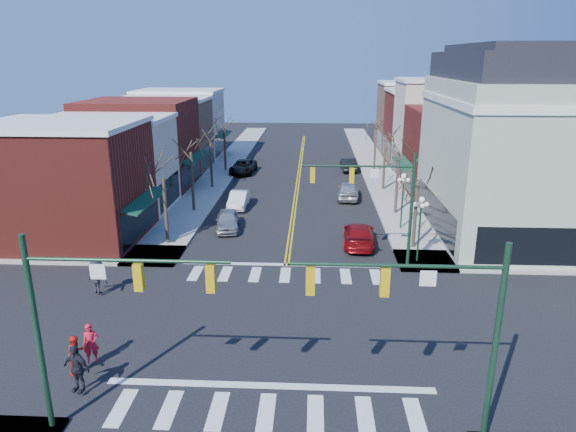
# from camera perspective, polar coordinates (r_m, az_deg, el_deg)

# --- Properties ---
(ground) EXTENTS (160.00, 160.00, 0.00)m
(ground) POSITION_cam_1_polar(r_m,az_deg,el_deg) (25.25, -1.13, -12.26)
(ground) COLOR black
(ground) RESTS_ON ground
(sidewalk_left) EXTENTS (3.50, 70.00, 0.15)m
(sidewalk_left) POSITION_cam_1_polar(r_m,az_deg,el_deg) (44.90, -10.55, 0.98)
(sidewalk_left) COLOR #9E9B93
(sidewalk_left) RESTS_ON ground
(sidewalk_right) EXTENTS (3.50, 70.00, 0.15)m
(sidewalk_right) POSITION_cam_1_polar(r_m,az_deg,el_deg) (44.28, 12.07, 0.65)
(sidewalk_right) COLOR #9E9B93
(sidewalk_right) RESTS_ON ground
(bldg_left_brick_a) EXTENTS (10.00, 8.50, 8.00)m
(bldg_left_brick_a) POSITION_cam_1_polar(r_m,az_deg,el_deg) (38.68, -23.46, 3.22)
(bldg_left_brick_a) COLOR maroon
(bldg_left_brick_a) RESTS_ON ground
(bldg_left_stucco_a) EXTENTS (10.00, 7.00, 7.50)m
(bldg_left_stucco_a) POSITION_cam_1_polar(r_m,az_deg,el_deg) (45.63, -19.25, 5.32)
(bldg_left_stucco_a) COLOR beige
(bldg_left_stucco_a) RESTS_ON ground
(bldg_left_brick_b) EXTENTS (10.00, 9.00, 8.50)m
(bldg_left_brick_b) POSITION_cam_1_polar(r_m,az_deg,el_deg) (52.92, -16.14, 7.68)
(bldg_left_brick_b) COLOR maroon
(bldg_left_brick_b) RESTS_ON ground
(bldg_left_tan) EXTENTS (10.00, 7.50, 7.80)m
(bldg_left_tan) POSITION_cam_1_polar(r_m,az_deg,el_deg) (60.74, -13.65, 8.70)
(bldg_left_tan) COLOR #8F674F
(bldg_left_tan) RESTS_ON ground
(bldg_left_stucco_b) EXTENTS (10.00, 8.00, 8.20)m
(bldg_left_stucco_b) POSITION_cam_1_polar(r_m,az_deg,el_deg) (68.12, -11.85, 9.87)
(bldg_left_stucco_b) COLOR beige
(bldg_left_stucco_b) RESTS_ON ground
(bldg_right_brick_a) EXTENTS (10.00, 8.50, 8.00)m
(bldg_right_brick_a) POSITION_cam_1_polar(r_m,az_deg,el_deg) (50.36, 19.01, 6.68)
(bldg_right_brick_a) COLOR maroon
(bldg_right_brick_a) RESTS_ON ground
(bldg_right_stucco) EXTENTS (10.00, 7.00, 10.00)m
(bldg_right_stucco) POSITION_cam_1_polar(r_m,az_deg,el_deg) (57.61, 17.05, 9.09)
(bldg_right_stucco) COLOR beige
(bldg_right_stucco) RESTS_ON ground
(bldg_right_brick_b) EXTENTS (10.00, 8.00, 8.50)m
(bldg_right_brick_b) POSITION_cam_1_polar(r_m,az_deg,el_deg) (64.95, 15.44, 9.40)
(bldg_right_brick_b) COLOR maroon
(bldg_right_brick_b) RESTS_ON ground
(bldg_right_tan) EXTENTS (10.00, 8.00, 9.00)m
(bldg_right_tan) POSITION_cam_1_polar(r_m,az_deg,el_deg) (72.70, 14.14, 10.48)
(bldg_right_tan) COLOR #8F674F
(bldg_right_tan) RESTS_ON ground
(victorian_corner) EXTENTS (12.25, 14.25, 13.30)m
(victorian_corner) POSITION_cam_1_polar(r_m,az_deg,el_deg) (39.77, 25.08, 7.29)
(victorian_corner) COLOR #AEBBA2
(victorian_corner) RESTS_ON ground
(traffic_mast_near_left) EXTENTS (6.60, 0.28, 7.20)m
(traffic_mast_near_left) POSITION_cam_1_polar(r_m,az_deg,el_deg) (17.92, -21.21, -9.56)
(traffic_mast_near_left) COLOR #14331E
(traffic_mast_near_left) RESTS_ON ground
(traffic_mast_near_right) EXTENTS (6.60, 0.28, 7.20)m
(traffic_mast_near_right) POSITION_cam_1_polar(r_m,az_deg,el_deg) (16.91, 16.37, -10.70)
(traffic_mast_near_right) COLOR #14331E
(traffic_mast_near_right) RESTS_ON ground
(traffic_mast_far_right) EXTENTS (6.60, 0.28, 7.20)m
(traffic_mast_far_right) POSITION_cam_1_polar(r_m,az_deg,el_deg) (30.57, 10.23, 2.33)
(traffic_mast_far_right) COLOR #14331E
(traffic_mast_far_right) RESTS_ON ground
(lamppost_corner) EXTENTS (0.36, 0.36, 4.33)m
(lamppost_corner) POSITION_cam_1_polar(r_m,az_deg,el_deg) (32.53, 14.48, -0.24)
(lamppost_corner) COLOR #14331E
(lamppost_corner) RESTS_ON ground
(lamppost_midblock) EXTENTS (0.36, 0.36, 4.33)m
(lamppost_midblock) POSITION_cam_1_polar(r_m,az_deg,el_deg) (38.68, 12.65, 2.65)
(lamppost_midblock) COLOR #14331E
(lamppost_midblock) RESTS_ON ground
(tree_left_a) EXTENTS (0.24, 0.24, 4.76)m
(tree_left_a) POSITION_cam_1_polar(r_m,az_deg,el_deg) (35.84, -13.43, 0.47)
(tree_left_a) COLOR #382B21
(tree_left_a) RESTS_ON ground
(tree_left_b) EXTENTS (0.24, 0.24, 5.04)m
(tree_left_b) POSITION_cam_1_polar(r_m,az_deg,el_deg) (43.27, -10.57, 3.71)
(tree_left_b) COLOR #382B21
(tree_left_b) RESTS_ON ground
(tree_left_c) EXTENTS (0.24, 0.24, 4.55)m
(tree_left_c) POSITION_cam_1_polar(r_m,az_deg,el_deg) (50.95, -8.52, 5.56)
(tree_left_c) COLOR #382B21
(tree_left_c) RESTS_ON ground
(tree_left_d) EXTENTS (0.24, 0.24, 4.90)m
(tree_left_d) POSITION_cam_1_polar(r_m,az_deg,el_deg) (58.64, -7.03, 7.32)
(tree_left_d) COLOR #382B21
(tree_left_d) RESTS_ON ground
(tree_right_a) EXTENTS (0.24, 0.24, 4.62)m
(tree_right_a) POSITION_cam_1_polar(r_m,az_deg,el_deg) (35.10, 13.94, -0.04)
(tree_right_a) COLOR #382B21
(tree_right_a) RESTS_ON ground
(tree_right_b) EXTENTS (0.24, 0.24, 5.18)m
(tree_right_b) POSITION_cam_1_polar(r_m,az_deg,el_deg) (42.63, 12.02, 3.52)
(tree_right_b) COLOR #382B21
(tree_right_b) RESTS_ON ground
(tree_right_c) EXTENTS (0.24, 0.24, 4.83)m
(tree_right_c) POSITION_cam_1_polar(r_m,az_deg,el_deg) (50.39, 10.64, 5.49)
(tree_right_c) COLOR #382B21
(tree_right_c) RESTS_ON ground
(tree_right_d) EXTENTS (0.24, 0.24, 4.97)m
(tree_right_d) POSITION_cam_1_polar(r_m,az_deg,el_deg) (58.18, 9.64, 7.16)
(tree_right_d) COLOR #382B21
(tree_right_d) RESTS_ON ground
(car_left_near) EXTENTS (2.23, 4.40, 1.44)m
(car_left_near) POSITION_cam_1_polar(r_m,az_deg,el_deg) (38.74, -6.75, -0.48)
(car_left_near) COLOR #A7A7AC
(car_left_near) RESTS_ON ground
(car_left_mid) EXTENTS (1.51, 4.21, 1.38)m
(car_left_mid) POSITION_cam_1_polar(r_m,az_deg,el_deg) (44.37, -5.50, 1.83)
(car_left_mid) COLOR white
(car_left_mid) RESTS_ON ground
(car_left_far) EXTENTS (2.78, 5.40, 1.46)m
(car_left_far) POSITION_cam_1_polar(r_m,az_deg,el_deg) (57.67, -5.00, 5.48)
(car_left_far) COLOR black
(car_left_far) RESTS_ON ground
(car_right_near) EXTENTS (2.37, 5.23, 1.49)m
(car_right_near) POSITION_cam_1_polar(r_m,az_deg,el_deg) (35.70, 7.89, -2.04)
(car_right_near) COLOR maroon
(car_right_near) RESTS_ON ground
(car_right_mid) EXTENTS (2.29, 4.94, 1.64)m
(car_right_mid) POSITION_cam_1_polar(r_m,az_deg,el_deg) (47.24, 6.70, 2.90)
(car_right_mid) COLOR #ADADB1
(car_right_mid) RESTS_ON ground
(car_right_far) EXTENTS (1.80, 4.55, 1.47)m
(car_right_far) POSITION_cam_1_polar(r_m,az_deg,el_deg) (59.15, 6.73, 5.73)
(car_right_far) COLOR black
(car_right_far) RESTS_ON ground
(pedestrian_red_a) EXTENTS (0.76, 0.67, 1.75)m
(pedestrian_red_a) POSITION_cam_1_polar(r_m,az_deg,el_deg) (23.51, -21.06, -13.05)
(pedestrian_red_a) COLOR red
(pedestrian_red_a) RESTS_ON sidewalk_left
(pedestrian_red_b) EXTENTS (0.85, 0.96, 1.65)m
(pedestrian_red_b) POSITION_cam_1_polar(r_m,az_deg,el_deg) (23.06, -22.44, -14.01)
(pedestrian_red_b) COLOR red
(pedestrian_red_b) RESTS_ON sidewalk_left
(pedestrian_dark_a) EXTENTS (1.24, 0.79, 1.96)m
(pedestrian_dark_a) POSITION_cam_1_polar(r_m,az_deg,el_deg) (21.86, -22.45, -15.36)
(pedestrian_dark_a) COLOR black
(pedestrian_dark_a) RESTS_ON sidewalk_left
(pedestrian_dark_b) EXTENTS (1.43, 1.12, 1.95)m
(pedestrian_dark_b) POSITION_cam_1_polar(r_m,az_deg,el_deg) (29.69, -20.48, -6.30)
(pedestrian_dark_b) COLOR black
(pedestrian_dark_b) RESTS_ON sidewalk_left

